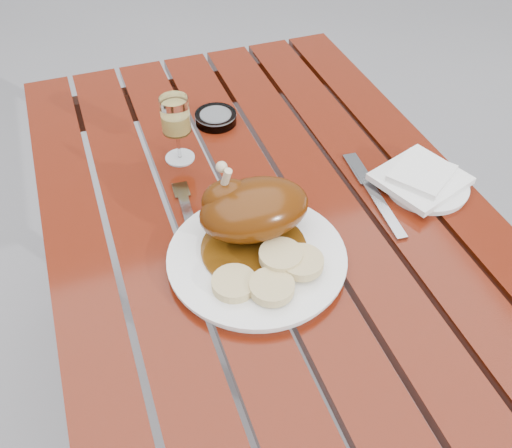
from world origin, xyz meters
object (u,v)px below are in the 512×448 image
Objects in this scene: dinner_plate at (257,259)px; wine_glass at (177,130)px; ashtray at (216,118)px; side_plate at (426,186)px; table at (262,320)px.

dinner_plate is 0.33m from wine_glass.
wine_glass reaches higher than ashtray.
side_plate is 0.47m from ashtray.
table is 7.46× the size of side_plate.
side_plate is 1.76× the size of ashtray.
wine_glass reaches higher than table.
wine_glass is 0.88× the size of side_plate.
table is at bearing -57.89° from wine_glass.
wine_glass is at bearing 122.11° from table.
dinner_plate is at bearing -169.19° from side_plate.
table is at bearing -88.49° from ashtray.
ashtray is at bearing 42.99° from wine_glass.
side_plate is (0.42, -0.25, -0.06)m from wine_glass.
wine_glass is 0.16m from ashtray.
side_plate is at bearing 10.81° from dinner_plate.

